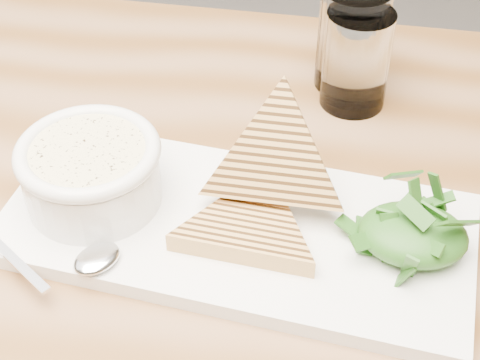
% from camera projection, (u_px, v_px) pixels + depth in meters
% --- Properties ---
extents(table_top, '(1.26, 0.84, 0.04)m').
position_uv_depth(table_top, '(319.00, 267.00, 0.68)').
color(table_top, brown).
rests_on(table_top, ground).
extents(platter, '(0.44, 0.23, 0.02)m').
position_uv_depth(platter, '(236.00, 228.00, 0.68)').
color(platter, white).
rests_on(platter, table_top).
extents(soup_bowl, '(0.13, 0.13, 0.05)m').
position_uv_depth(soup_bowl, '(92.00, 178.00, 0.68)').
color(soup_bowl, white).
rests_on(soup_bowl, platter).
extents(soup, '(0.11, 0.11, 0.01)m').
position_uv_depth(soup, '(88.00, 153.00, 0.66)').
color(soup, beige).
rests_on(soup, soup_bowl).
extents(bowl_rim, '(0.13, 0.13, 0.01)m').
position_uv_depth(bowl_rim, '(87.00, 151.00, 0.66)').
color(bowl_rim, white).
rests_on(bowl_rim, soup_bowl).
extents(sandwich_flat, '(0.16, 0.16, 0.02)m').
position_uv_depth(sandwich_flat, '(250.00, 226.00, 0.65)').
color(sandwich_flat, tan).
rests_on(sandwich_flat, platter).
extents(sandwich_lean, '(0.15, 0.16, 0.17)m').
position_uv_depth(sandwich_lean, '(276.00, 161.00, 0.66)').
color(sandwich_lean, tan).
rests_on(sandwich_lean, sandwich_flat).
extents(salad_base, '(0.09, 0.07, 0.04)m').
position_uv_depth(salad_base, '(413.00, 235.00, 0.63)').
color(salad_base, '#123B11').
rests_on(salad_base, platter).
extents(arugula_pile, '(0.11, 0.10, 0.05)m').
position_uv_depth(arugula_pile, '(415.00, 227.00, 0.63)').
color(arugula_pile, '#366D1E').
rests_on(arugula_pile, platter).
extents(spoon_bowl, '(0.05, 0.05, 0.01)m').
position_uv_depth(spoon_bowl, '(97.00, 258.00, 0.63)').
color(spoon_bowl, silver).
rests_on(spoon_bowl, platter).
extents(spoon_handle, '(0.09, 0.07, 0.00)m').
position_uv_depth(spoon_handle, '(10.00, 256.00, 0.63)').
color(spoon_handle, silver).
rests_on(spoon_handle, platter).
extents(glass_near, '(0.07, 0.07, 0.11)m').
position_uv_depth(glass_near, '(356.00, 59.00, 0.80)').
color(glass_near, white).
rests_on(glass_near, table_top).
extents(glass_far, '(0.08, 0.08, 0.12)m').
position_uv_depth(glass_far, '(352.00, 38.00, 0.82)').
color(glass_far, white).
rests_on(glass_far, table_top).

